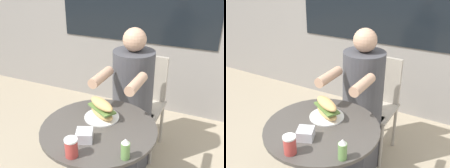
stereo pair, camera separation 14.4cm
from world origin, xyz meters
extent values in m
cylinder|color=#47423D|center=(0.00, 0.00, 0.70)|extent=(0.70, 0.70, 0.02)
cube|color=#ADA393|center=(0.02, 0.77, 0.44)|extent=(0.39, 0.39, 0.02)
cube|color=#ADA393|center=(0.02, 0.95, 0.66)|extent=(0.35, 0.04, 0.42)
cylinder|color=#ADA393|center=(0.18, 0.61, 0.21)|extent=(0.03, 0.03, 0.43)
cylinder|color=#ADA393|center=(-0.15, 0.61, 0.21)|extent=(0.03, 0.03, 0.43)
cylinder|color=#ADA393|center=(0.18, 0.94, 0.21)|extent=(0.03, 0.03, 0.43)
cylinder|color=#ADA393|center=(-0.15, 0.94, 0.21)|extent=(0.03, 0.03, 0.43)
cube|color=#424247|center=(0.01, 0.50, 0.23)|extent=(0.30, 0.40, 0.45)
cylinder|color=#424247|center=(0.02, 0.55, 0.74)|extent=(0.31, 0.31, 0.57)
sphere|color=tan|center=(0.02, 0.55, 1.11)|extent=(0.17, 0.17, 0.17)
cylinder|color=tan|center=(0.13, 0.27, 0.91)|extent=(0.07, 0.25, 0.07)
cylinder|color=tan|center=(-0.12, 0.28, 0.91)|extent=(0.07, 0.25, 0.07)
cylinder|color=white|center=(-0.03, 0.10, 0.72)|extent=(0.22, 0.22, 0.01)
ellipsoid|color=tan|center=(-0.03, 0.10, 0.75)|extent=(0.22, 0.18, 0.05)
cube|color=olive|center=(-0.03, 0.10, 0.78)|extent=(0.21, 0.17, 0.01)
ellipsoid|color=tan|center=(-0.03, 0.10, 0.81)|extent=(0.22, 0.18, 0.05)
cylinder|color=#B73D38|center=(-0.01, -0.28, 0.76)|extent=(0.07, 0.07, 0.09)
cylinder|color=white|center=(-0.01, -0.28, 0.81)|extent=(0.07, 0.07, 0.01)
cube|color=silver|center=(-0.02, -0.14, 0.74)|extent=(0.12, 0.12, 0.06)
cylinder|color=#66934C|center=(0.24, -0.19, 0.76)|extent=(0.05, 0.05, 0.09)
cone|color=white|center=(0.24, -0.19, 0.82)|extent=(0.04, 0.04, 0.03)
camera|label=1|loc=(0.60, -1.16, 1.61)|focal=42.00mm
camera|label=2|loc=(0.73, -1.09, 1.61)|focal=42.00mm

